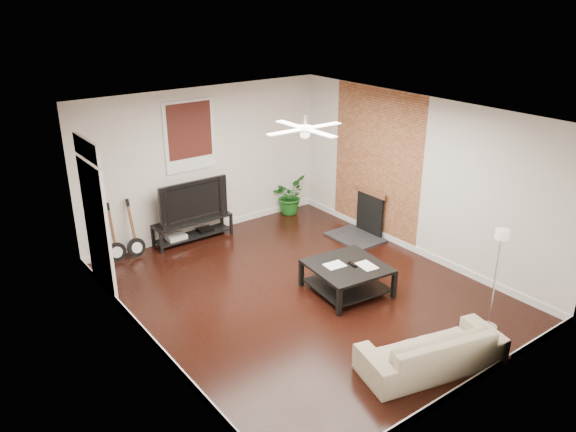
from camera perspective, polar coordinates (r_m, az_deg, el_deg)
name	(u,v)px	position (r m, az deg, el deg)	size (l,w,h in m)	color
room	(304,208)	(8.34, 1.64, 0.76)	(5.01, 6.01, 2.81)	black
brick_accent	(376,164)	(10.63, 8.89, 5.24)	(0.02, 2.20, 2.80)	brown
fireplace	(362,214)	(10.74, 7.52, 0.18)	(0.80, 1.10, 0.92)	black
window_back	(190,136)	(10.43, -9.91, 7.98)	(1.00, 0.06, 1.30)	#3B1210
door_left	(97,217)	(8.92, -18.77, -0.05)	(0.08, 1.00, 2.50)	white
tv_stand	(193,230)	(10.75, -9.57, -1.37)	(1.51, 0.40, 0.42)	black
tv	(191,199)	(10.55, -9.82, 1.66)	(1.35, 0.18, 0.78)	black
coffee_table	(347,278)	(8.89, 5.97, -6.26)	(1.10, 1.10, 0.46)	black
sofa	(432,349)	(7.41, 14.32, -12.87)	(1.84, 0.72, 0.54)	tan
floor_lamp	(495,280)	(8.19, 20.19, -6.10)	(0.25, 0.25, 1.51)	silver
potted_plant	(289,195)	(11.83, 0.10, 2.10)	(0.70, 0.61, 0.78)	#19591A
guitar_left	(114,234)	(10.08, -17.15, -1.73)	(0.33, 0.23, 1.06)	black
guitar_right	(134,229)	(10.16, -15.26, -1.32)	(0.33, 0.23, 1.06)	black
ceiling_fan	(305,129)	(7.99, 1.74, 8.81)	(1.24, 1.24, 0.32)	white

